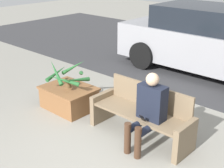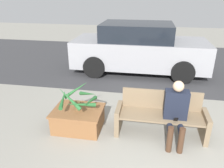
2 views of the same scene
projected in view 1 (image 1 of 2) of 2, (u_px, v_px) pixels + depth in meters
ground_plane at (108, 162)px, 4.48m from camera, size 30.00×30.00×0.00m
bench at (142, 113)px, 5.02m from camera, size 1.74×0.56×0.84m
person_seated at (148, 108)px, 4.64m from camera, size 0.43×0.61×1.18m
planter_box at (69, 97)px, 6.00m from camera, size 0.99×0.77×0.43m
potted_plant at (68, 75)px, 5.80m from camera, size 0.78×0.84×0.55m
parked_car at (208, 41)px, 7.74m from camera, size 4.46×1.98×1.65m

